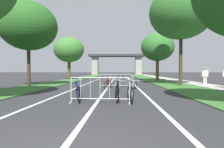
{
  "coord_description": "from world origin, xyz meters",
  "views": [
    {
      "loc": [
        0.94,
        -2.31,
        1.31
      ],
      "look_at": [
        0.33,
        12.2,
        1.05
      ],
      "focal_mm": 28.78,
      "sensor_mm": 36.0,
      "label": 1
    }
  ],
  "objects_px": {
    "bicycle_yellow_2": "(111,83)",
    "tree_left_oak_mid": "(28,26)",
    "tree_right_pine_far": "(157,47)",
    "tree_right_cypress_far": "(181,13)",
    "pedestrian_pushing_bike": "(205,74)",
    "bicycle_blue_5": "(79,93)",
    "bicycle_red_6": "(107,83)",
    "bicycle_black_0": "(117,92)",
    "crowd_barrier_nearest": "(100,90)",
    "tree_left_pine_near": "(69,50)",
    "bicycle_silver_4": "(130,93)",
    "crowd_barrier_second": "(116,81)",
    "bicycle_white_1": "(131,83)",
    "bicycle_green_3": "(134,83)"
  },
  "relations": [
    {
      "from": "bicycle_silver_4",
      "to": "pedestrian_pushing_bike",
      "type": "xyz_separation_m",
      "value": [
        7.33,
        9.03,
        0.6
      ]
    },
    {
      "from": "bicycle_blue_5",
      "to": "pedestrian_pushing_bike",
      "type": "distance_m",
      "value": 13.17
    },
    {
      "from": "bicycle_yellow_2",
      "to": "tree_right_pine_far",
      "type": "bearing_deg",
      "value": 55.56
    },
    {
      "from": "crowd_barrier_nearest",
      "to": "crowd_barrier_second",
      "type": "bearing_deg",
      "value": 85.79
    },
    {
      "from": "bicycle_white_1",
      "to": "pedestrian_pushing_bike",
      "type": "bearing_deg",
      "value": -166.7
    },
    {
      "from": "crowd_barrier_second",
      "to": "pedestrian_pushing_bike",
      "type": "distance_m",
      "value": 8.6
    },
    {
      "from": "bicycle_yellow_2",
      "to": "bicycle_red_6",
      "type": "xyz_separation_m",
      "value": [
        -0.2,
        -1.05,
        0.03
      ]
    },
    {
      "from": "tree_left_oak_mid",
      "to": "crowd_barrier_nearest",
      "type": "xyz_separation_m",
      "value": [
        6.77,
        -7.45,
        -4.48
      ]
    },
    {
      "from": "bicycle_black_0",
      "to": "bicycle_red_6",
      "type": "xyz_separation_m",
      "value": [
        -0.81,
        5.48,
        -0.01
      ]
    },
    {
      "from": "bicycle_red_6",
      "to": "pedestrian_pushing_bike",
      "type": "height_order",
      "value": "pedestrian_pushing_bike"
    },
    {
      "from": "crowd_barrier_second",
      "to": "tree_left_pine_near",
      "type": "bearing_deg",
      "value": 120.82
    },
    {
      "from": "tree_right_pine_far",
      "to": "pedestrian_pushing_bike",
      "type": "bearing_deg",
      "value": -64.81
    },
    {
      "from": "tree_left_pine_near",
      "to": "bicycle_silver_4",
      "type": "relative_size",
      "value": 3.47
    },
    {
      "from": "tree_right_pine_far",
      "to": "bicycle_red_6",
      "type": "bearing_deg",
      "value": -120.12
    },
    {
      "from": "bicycle_green_3",
      "to": "bicycle_red_6",
      "type": "distance_m",
      "value": 2.0
    },
    {
      "from": "tree_left_pine_near",
      "to": "crowd_barrier_second",
      "type": "bearing_deg",
      "value": -59.18
    },
    {
      "from": "tree_right_cypress_far",
      "to": "pedestrian_pushing_bike",
      "type": "distance_m",
      "value": 5.96
    },
    {
      "from": "bicycle_green_3",
      "to": "bicycle_black_0",
      "type": "bearing_deg",
      "value": -109.27
    },
    {
      "from": "tree_left_oak_mid",
      "to": "bicycle_silver_4",
      "type": "distance_m",
      "value": 11.61
    },
    {
      "from": "crowd_barrier_second",
      "to": "bicycle_yellow_2",
      "type": "relative_size",
      "value": 1.55
    },
    {
      "from": "bicycle_black_0",
      "to": "tree_right_cypress_far",
      "type": "bearing_deg",
      "value": -128.88
    },
    {
      "from": "tree_left_pine_near",
      "to": "bicycle_white_1",
      "type": "height_order",
      "value": "tree_left_pine_near"
    },
    {
      "from": "bicycle_yellow_2",
      "to": "bicycle_red_6",
      "type": "height_order",
      "value": "bicycle_red_6"
    },
    {
      "from": "tree_left_pine_near",
      "to": "bicycle_red_6",
      "type": "relative_size",
      "value": 3.54
    },
    {
      "from": "bicycle_green_3",
      "to": "bicycle_blue_5",
      "type": "bearing_deg",
      "value": -123.48
    },
    {
      "from": "tree_left_oak_mid",
      "to": "bicycle_green_3",
      "type": "height_order",
      "value": "tree_left_oak_mid"
    },
    {
      "from": "tree_right_cypress_far",
      "to": "tree_right_pine_far",
      "type": "bearing_deg",
      "value": 94.02
    },
    {
      "from": "pedestrian_pushing_bike",
      "to": "tree_right_cypress_far",
      "type": "bearing_deg",
      "value": -160.33
    },
    {
      "from": "tree_left_oak_mid",
      "to": "tree_right_pine_far",
      "type": "relative_size",
      "value": 1.15
    },
    {
      "from": "bicycle_white_1",
      "to": "tree_left_pine_near",
      "type": "bearing_deg",
      "value": -60.44
    },
    {
      "from": "tree_left_oak_mid",
      "to": "bicycle_yellow_2",
      "type": "xyz_separation_m",
      "value": [
        6.85,
        -0.43,
        -4.66
      ]
    },
    {
      "from": "tree_left_pine_near",
      "to": "bicycle_red_6",
      "type": "distance_m",
      "value": 14.23
    },
    {
      "from": "bicycle_yellow_2",
      "to": "tree_left_oak_mid",
      "type": "bearing_deg",
      "value": 174.08
    },
    {
      "from": "crowd_barrier_nearest",
      "to": "bicycle_silver_4",
      "type": "xyz_separation_m",
      "value": [
        1.24,
        0.45,
        -0.15
      ]
    },
    {
      "from": "tree_left_oak_mid",
      "to": "crowd_barrier_nearest",
      "type": "distance_m",
      "value": 11.02
    },
    {
      "from": "tree_right_pine_far",
      "to": "bicycle_red_6",
      "type": "xyz_separation_m",
      "value": [
        -5.71,
        -9.84,
        -3.93
      ]
    },
    {
      "from": "crowd_barrier_nearest",
      "to": "bicycle_white_1",
      "type": "relative_size",
      "value": 1.52
    },
    {
      "from": "tree_left_pine_near",
      "to": "crowd_barrier_nearest",
      "type": "xyz_separation_m",
      "value": [
        6.41,
        -18.12,
        -3.77
      ]
    },
    {
      "from": "bicycle_silver_4",
      "to": "tree_right_cypress_far",
      "type": "bearing_deg",
      "value": -124.73
    },
    {
      "from": "bicycle_black_0",
      "to": "bicycle_yellow_2",
      "type": "bearing_deg",
      "value": -89.95
    },
    {
      "from": "bicycle_black_0",
      "to": "bicycle_red_6",
      "type": "height_order",
      "value": "bicycle_black_0"
    },
    {
      "from": "tree_right_cypress_far",
      "to": "pedestrian_pushing_bike",
      "type": "bearing_deg",
      "value": 18.87
    },
    {
      "from": "tree_left_pine_near",
      "to": "bicycle_green_3",
      "type": "distance_m",
      "value": 15.08
    },
    {
      "from": "tree_right_pine_far",
      "to": "tree_right_cypress_far",
      "type": "bearing_deg",
      "value": -85.98
    },
    {
      "from": "tree_right_cypress_far",
      "to": "crowd_barrier_nearest",
      "type": "bearing_deg",
      "value": -125.23
    },
    {
      "from": "bicycle_white_1",
      "to": "bicycle_yellow_2",
      "type": "distance_m",
      "value": 1.6
    },
    {
      "from": "tree_left_oak_mid",
      "to": "bicycle_white_1",
      "type": "height_order",
      "value": "tree_left_oak_mid"
    },
    {
      "from": "tree_right_cypress_far",
      "to": "bicycle_blue_5",
      "type": "relative_size",
      "value": 5.38
    },
    {
      "from": "tree_left_oak_mid",
      "to": "bicycle_white_1",
      "type": "xyz_separation_m",
      "value": [
        8.45,
        -0.45,
        -4.65
      ]
    },
    {
      "from": "bicycle_red_6",
      "to": "bicycle_silver_4",
      "type": "bearing_deg",
      "value": -69.26
    }
  ]
}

